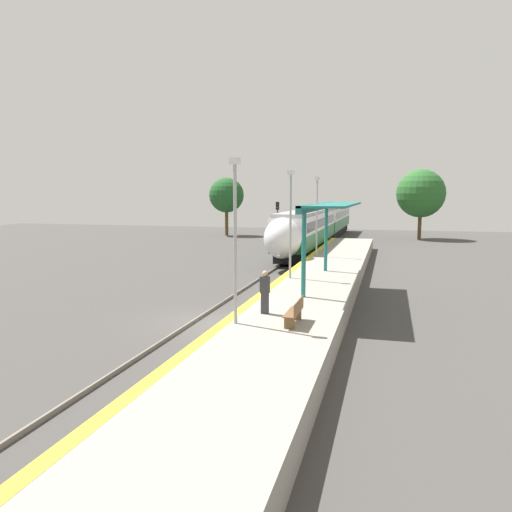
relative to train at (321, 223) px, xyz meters
name	(u,v)px	position (x,y,z in m)	size (l,w,h in m)	color
ground_plane	(211,323)	(0.00, -34.95, -2.34)	(120.00, 120.00, 0.00)	#423F3D
rail_left	(196,320)	(-0.72, -34.95, -2.26)	(0.08, 90.00, 0.15)	slate
rail_right	(227,322)	(0.72, -34.95, -2.26)	(0.08, 90.00, 0.15)	slate
train	(321,223)	(0.00, 0.00, 0.00)	(2.81, 43.74, 4.07)	black
platform_right	(295,317)	(3.69, -34.95, -1.83)	(4.16, 64.00, 1.03)	gray
platform_bench	(296,311)	(4.30, -38.06, -0.84)	(0.44, 1.74, 0.89)	brown
person_waiting	(265,291)	(2.87, -36.78, -0.45)	(0.36, 0.22, 1.66)	#333338
railway_signal	(277,224)	(-2.30, -11.52, 0.61)	(0.28, 0.28, 4.88)	#59595E
lamppost_near	(235,231)	(2.22, -38.47, 1.98)	(0.36, 0.20, 5.80)	#9E9EA3
lamppost_mid	(290,218)	(2.22, -28.53, 1.98)	(0.36, 0.20, 5.80)	#9E9EA3
lamppost_far	(317,211)	(2.22, -18.59, 1.98)	(0.36, 0.20, 5.80)	#9E9EA3
station_canopy	(328,209)	(4.34, -29.39, 2.49)	(2.02, 10.84, 4.08)	#1E6B66
background_tree_left	(226,195)	(-13.83, 8.79, 3.05)	(4.65, 4.65, 7.74)	brown
background_tree_right	(421,194)	(10.96, 9.92, 3.28)	(5.92, 5.92, 8.59)	brown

